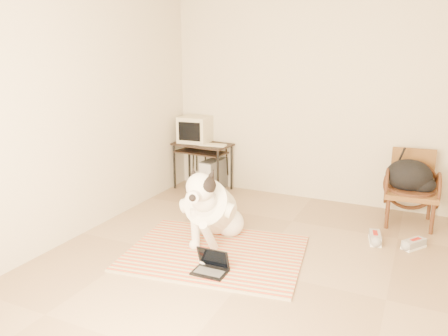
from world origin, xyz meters
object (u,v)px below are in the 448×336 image
Objects in this scene: laptop at (211,266)px; pc_tower at (214,175)px; dog at (211,209)px; computer_desk at (202,150)px; crt_monitor at (195,129)px; backpack at (411,177)px; rattan_chair at (411,188)px.

laptop is 2.48m from pc_tower.
dog reaches higher than computer_desk.
crt_monitor is at bearing 123.40° from dog.
computer_desk reaches higher than pc_tower.
crt_monitor is at bearing 175.68° from backpack.
rattan_chair is 0.14m from backpack.
laptop is 0.36× the size of computer_desk.
rattan_chair reaches higher than backpack.
computer_desk is 1.55× the size of backpack.
computer_desk is at bearing -22.90° from crt_monitor.
dog is 0.75m from laptop.
dog is 1.78m from pc_tower.
pc_tower is (-0.77, 1.61, -0.13)m from dog.
pc_tower is 2.63m from rattan_chair.
rattan_chair is (1.85, 1.45, 0.07)m from dog.
rattan_chair is (2.78, -0.11, -0.15)m from computer_desk.
crt_monitor is 2.93m from backpack.
dog is at bearing -141.90° from rattan_chair.
dog is 2.01m from crt_monitor.
computer_desk is 0.40m from pc_tower.
crt_monitor reaches higher than laptop.
rattan_chair reaches higher than pc_tower.
crt_monitor is 0.81× the size of backpack.
laptop is 2.76m from crt_monitor.
dog is 2.35m from rattan_chair.
pc_tower is (-1.08, 2.23, 0.15)m from laptop.
computer_desk reaches higher than laptop.
crt_monitor is 0.52× the size of rattan_chair.
dog is 2.32m from backpack.
pc_tower is at bearing 14.03° from computer_desk.
dog is 2.46× the size of pc_tower.
computer_desk is at bearing 120.69° from dog.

